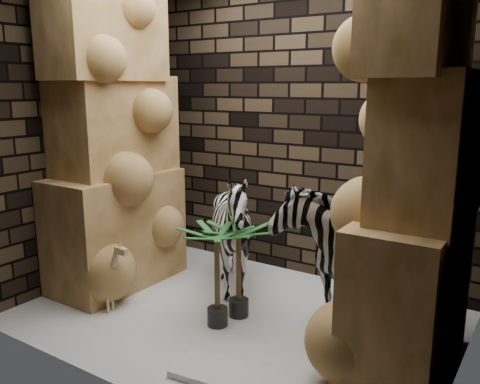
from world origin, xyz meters
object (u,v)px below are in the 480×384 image
Objects in this scene: zebra_right at (338,232)px; zebra_left at (233,239)px; palm_back at (217,277)px; giraffe_toy at (101,275)px; palm_front at (239,270)px.

zebra_right is 0.97m from zebra_left.
zebra_right is 1.72× the size of palm_back.
zebra_left is 0.62m from palm_back.
palm_back is (0.23, -0.57, -0.13)m from zebra_left.
zebra_left reaches higher than giraffe_toy.
palm_back is (1.01, 0.33, 0.09)m from giraffe_toy.
zebra_right is 1.77× the size of palm_front.
palm_back is at bearing -64.75° from zebra_left.
zebra_right is 1.20× the size of zebra_left.
palm_back is (-0.72, -0.74, -0.30)m from zebra_right.
palm_back reaches higher than giraffe_toy.
zebra_left is 0.45m from palm_front.
palm_front reaches higher than giraffe_toy.
zebra_left is at bearing 36.79° from giraffe_toy.
giraffe_toy is at bearing -162.11° from palm_back.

